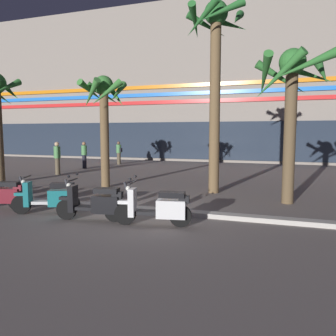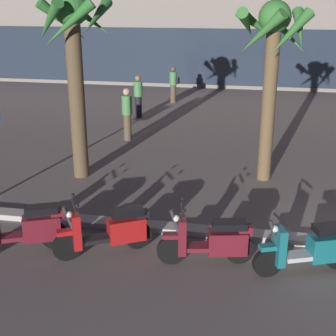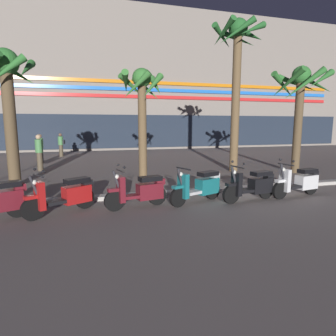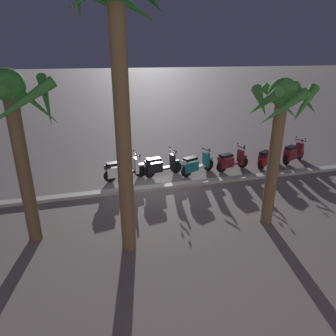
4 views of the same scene
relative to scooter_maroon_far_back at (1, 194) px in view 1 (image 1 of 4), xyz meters
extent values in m
plane|color=slate|center=(3.61, 0.78, -0.44)|extent=(200.00, 200.00, 0.00)
cube|color=#BCB7AD|center=(3.61, 1.07, -0.38)|extent=(60.00, 0.36, 0.12)
cube|color=gray|center=(-2.00, 25.03, 5.59)|extent=(57.00, 15.53, 12.07)
cube|color=red|center=(-2.00, 17.20, 4.09)|extent=(48.45, 0.10, 0.28)
cube|color=#287AEA|center=(-2.00, 17.20, 4.68)|extent=(48.45, 0.10, 0.28)
cube|color=orange|center=(-2.00, 17.20, 5.27)|extent=(48.45, 0.10, 0.28)
cube|color=#283342|center=(-2.00, 17.21, 1.16)|extent=(51.30, 0.12, 2.80)
cylinder|color=black|center=(0.46, 0.10, -0.18)|extent=(0.53, 0.21, 0.52)
cube|color=maroon|center=(0.25, 0.05, -0.03)|extent=(0.73, 0.46, 0.42)
cube|color=black|center=(0.27, 0.06, 0.31)|extent=(0.65, 0.42, 0.12)
cube|color=maroon|center=(0.54, 0.12, 0.21)|extent=(0.28, 0.25, 0.16)
cylinder|color=black|center=(0.95, -0.25, -0.18)|extent=(0.52, 0.29, 0.52)
cylinder|color=black|center=(2.16, 0.23, -0.18)|extent=(0.52, 0.29, 0.52)
cube|color=silver|center=(1.51, -0.03, -0.12)|extent=(0.66, 0.48, 0.08)
cube|color=#197075|center=(1.96, 0.15, -0.01)|extent=(0.75, 0.55, 0.44)
cube|color=black|center=(1.98, 0.16, 0.34)|extent=(0.67, 0.50, 0.12)
cube|color=#197075|center=(1.12, -0.18, 0.11)|extent=(0.26, 0.37, 0.66)
cube|color=#197075|center=(0.95, -0.25, 0.11)|extent=(0.36, 0.27, 0.08)
cylinder|color=#333338|center=(1.04, -0.21, 0.26)|extent=(0.29, 0.17, 0.69)
cylinder|color=black|center=(1.12, -0.18, 0.58)|extent=(0.24, 0.53, 0.04)
sphere|color=white|center=(1.03, -0.22, 0.44)|extent=(0.12, 0.12, 0.12)
cube|color=silver|center=(2.24, 0.26, 0.24)|extent=(0.30, 0.27, 0.16)
cylinder|color=black|center=(2.46, -0.35, -0.18)|extent=(0.53, 0.19, 0.52)
cylinder|color=black|center=(3.71, -0.13, -0.18)|extent=(0.53, 0.19, 0.52)
cube|color=black|center=(3.03, -0.25, -0.12)|extent=(0.64, 0.38, 0.08)
cube|color=black|center=(3.49, -0.17, -0.02)|extent=(0.72, 0.43, 0.43)
cube|color=black|center=(3.51, -0.16, 0.33)|extent=(0.64, 0.40, 0.12)
cube|color=black|center=(2.64, -0.32, 0.11)|extent=(0.20, 0.36, 0.66)
cube|color=black|center=(2.46, -0.35, 0.11)|extent=(0.34, 0.21, 0.08)
cylinder|color=#333338|center=(2.56, -0.33, 0.26)|extent=(0.29, 0.12, 0.69)
cylinder|color=black|center=(2.64, -0.32, 0.58)|extent=(0.13, 0.56, 0.04)
sphere|color=white|center=(2.54, -0.33, 0.44)|extent=(0.12, 0.12, 0.12)
cube|color=black|center=(3.79, -0.12, 0.23)|extent=(0.27, 0.24, 0.16)
sphere|color=black|center=(2.70, -0.55, 0.70)|extent=(0.07, 0.07, 0.07)
sphere|color=black|center=(2.61, -0.08, 0.70)|extent=(0.07, 0.07, 0.07)
cylinder|color=black|center=(4.07, -0.29, -0.18)|extent=(0.53, 0.19, 0.52)
cylinder|color=black|center=(5.38, -0.06, -0.18)|extent=(0.53, 0.19, 0.52)
cube|color=black|center=(4.68, -0.18, -0.12)|extent=(0.64, 0.38, 0.08)
cube|color=white|center=(5.17, -0.10, -0.02)|extent=(0.73, 0.43, 0.43)
cube|color=black|center=(5.19, -0.09, 0.32)|extent=(0.64, 0.40, 0.12)
cube|color=white|center=(4.25, -0.26, 0.11)|extent=(0.20, 0.36, 0.66)
cube|color=white|center=(4.07, -0.29, 0.11)|extent=(0.34, 0.21, 0.08)
cylinder|color=#333338|center=(4.17, -0.27, 0.26)|extent=(0.29, 0.12, 0.69)
cylinder|color=black|center=(4.25, -0.26, 0.58)|extent=(0.14, 0.56, 0.04)
sphere|color=white|center=(4.15, -0.28, 0.44)|extent=(0.12, 0.12, 0.12)
cube|color=black|center=(5.46, -0.04, 0.22)|extent=(0.27, 0.24, 0.16)
sphere|color=black|center=(4.31, -0.49, 0.70)|extent=(0.07, 0.07, 0.07)
sphere|color=black|center=(4.22, -0.02, 0.70)|extent=(0.07, 0.07, 0.07)
cylinder|color=brown|center=(7.79, 3.55, 1.71)|extent=(0.36, 0.36, 4.30)
sphere|color=#337A33|center=(7.79, 3.55, 3.86)|extent=(0.79, 0.79, 0.79)
cone|color=#337A33|center=(8.62, 3.60, 3.53)|extent=(0.39, 1.81, 1.11)
cone|color=#337A33|center=(8.23, 4.30, 3.60)|extent=(1.72, 1.19, 0.97)
cone|color=#337A33|center=(7.48, 4.31, 3.50)|extent=(1.75, 0.92, 1.16)
cone|color=#337A33|center=(7.00, 3.42, 3.47)|extent=(0.57, 1.77, 1.21)
cone|color=#337A33|center=(7.42, 2.91, 3.38)|extent=(1.57, 1.06, 1.37)
cone|color=#337A33|center=(8.11, 2.75, 3.59)|extent=(1.81, 0.94, 0.99)
cylinder|color=brown|center=(5.24, 4.65, 2.73)|extent=(0.38, 0.38, 6.36)
sphere|color=#286B2D|center=(5.24, 4.65, 5.91)|extent=(0.83, 0.83, 0.83)
cone|color=#286B2D|center=(5.98, 4.65, 5.64)|extent=(0.29, 1.60, 0.99)
cone|color=#286B2D|center=(5.61, 5.30, 5.66)|extent=(1.55, 1.03, 0.95)
cone|color=#286B2D|center=(4.79, 5.25, 5.69)|extent=(1.47, 1.21, 0.90)
cone|color=#286B2D|center=(4.50, 4.57, 5.66)|extent=(0.45, 1.63, 0.96)
cone|color=#286B2D|center=(4.87, 4.05, 5.58)|extent=(1.47, 1.06, 1.10)
cone|color=#286B2D|center=(5.53, 3.95, 5.68)|extent=(1.61, 0.88, 0.92)
cone|color=#337A33|center=(-3.20, 3.70, 3.59)|extent=(0.42, 1.44, 0.88)
cone|color=#337A33|center=(-3.66, 4.35, 3.54)|extent=(1.41, 0.68, 0.98)
cylinder|color=brown|center=(0.89, 4.43, 1.57)|extent=(0.35, 0.35, 4.03)
sphere|color=#3D8438|center=(0.89, 4.43, 3.59)|extent=(0.76, 0.76, 0.76)
cone|color=#3D8438|center=(1.48, 4.46, 3.31)|extent=(0.37, 1.35, 1.00)
cone|color=#3D8438|center=(1.15, 4.89, 3.24)|extent=(1.23, 0.87, 1.12)
cone|color=#3D8438|center=(0.56, 4.93, 3.32)|extent=(1.28, 0.97, 0.98)
cone|color=#3D8438|center=(0.25, 4.53, 3.40)|extent=(0.49, 1.43, 0.83)
cone|color=#3D8438|center=(0.60, 3.97, 3.23)|extent=(1.21, 0.91, 1.12)
cone|color=#3D8438|center=(1.24, 4.01, 3.24)|extent=(1.14, 1.04, 1.11)
cylinder|color=brown|center=(-3.12, 13.40, -0.04)|extent=(0.26, 0.26, 0.80)
cylinder|color=#4C8C4C|center=(-3.12, 13.40, 0.64)|extent=(0.34, 0.34, 0.57)
sphere|color=brown|center=(-3.12, 13.40, 1.04)|extent=(0.22, 0.22, 0.22)
cube|color=black|center=(-2.91, 13.33, 0.56)|extent=(0.17, 0.19, 0.28)
cylinder|color=brown|center=(-3.54, 7.24, -0.01)|extent=(0.26, 0.26, 0.87)
cylinder|color=#4C8C4C|center=(-3.54, 7.24, 0.73)|extent=(0.34, 0.34, 0.61)
sphere|color=tan|center=(-3.54, 7.24, 1.16)|extent=(0.24, 0.24, 0.24)
cylinder|color=black|center=(-3.97, 10.44, -0.03)|extent=(0.26, 0.26, 0.83)
cylinder|color=#4C8C4C|center=(-3.97, 10.44, 0.67)|extent=(0.34, 0.34, 0.58)
sphere|color=#9E704C|center=(-3.97, 10.44, 1.08)|extent=(0.22, 0.22, 0.22)
camera|label=1|loc=(7.56, -7.35, 1.75)|focal=35.66mm
camera|label=2|loc=(0.62, -7.45, 4.02)|focal=51.04mm
camera|label=3|loc=(-1.27, -7.20, 1.73)|focal=30.24mm
camera|label=4|loc=(5.98, 11.67, 4.58)|focal=32.26mm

